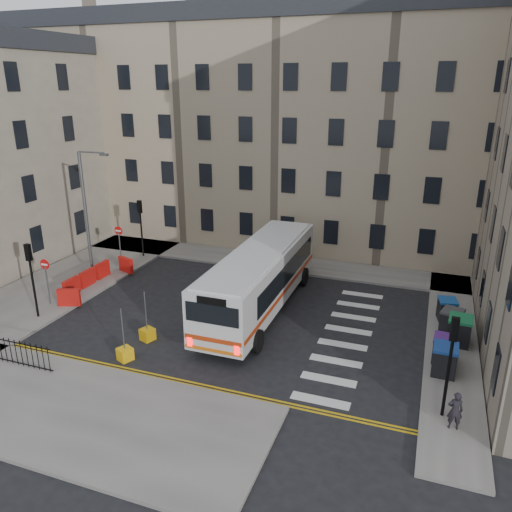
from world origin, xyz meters
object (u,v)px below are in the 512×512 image
Objects in this scene: wheelie_bin_c at (459,330)px; bus at (260,276)px; wheelie_bin_a at (444,360)px; pedestrian at (455,411)px; bollard_yellow at (148,334)px; wheelie_bin_d at (451,321)px; streetlamp at (86,213)px; bollard_chevron at (125,354)px; wheelie_bin_e at (447,309)px; wheelie_bin_b at (444,349)px.

bus is at bearing -178.43° from wheelie_bin_c.
pedestrian is at bearing -82.60° from wheelie_bin_a.
wheelie_bin_d is at bearing 21.77° from bollard_yellow.
bollard_chevron is (7.84, -8.00, -4.04)m from streetlamp.
pedestrian is (-0.29, -6.77, 0.07)m from wheelie_bin_c.
wheelie_bin_e is at bearing 90.73° from wheelie_bin_a.
pedestrian is at bearing -20.41° from streetlamp.
bus is 10.48m from wheelie_bin_c.
wheelie_bin_c is (0.66, 3.02, 0.03)m from wheelie_bin_a.
wheelie_bin_b is at bearing -95.01° from pedestrian.
bus is 10.11m from wheelie_bin_b.
wheelie_bin_b is 3.02m from wheelie_bin_d.
bollard_yellow is (-14.11, -5.64, -0.47)m from wheelie_bin_d.
wheelie_bin_b is at bearing -8.89° from streetlamp.
streetlamp is at bearing -30.21° from pedestrian.
streetlamp is at bearing -164.96° from wheelie_bin_d.
wheelie_bin_c reaches higher than wheelie_bin_d.
pedestrian is at bearing -87.57° from wheelie_bin_c.
bollard_chevron is (0.04, -1.99, 0.00)m from bollard_yellow.
pedestrian is (10.10, -7.38, -1.08)m from bus.
bus is at bearing -179.39° from wheelie_bin_e.
wheelie_bin_d is (10.05, 0.42, -1.21)m from bus.
bus is 10.58× the size of wheelie_bin_b.
bus is 10.09m from wheelie_bin_e.
wheelie_bin_b is (-0.03, 1.04, -0.05)m from wheelie_bin_a.
bus is (11.87, -0.79, -2.35)m from streetlamp.
wheelie_bin_a is 0.95× the size of wheelie_bin_c.
wheelie_bin_b is at bearing -104.52° from wheelie_bin_c.
wheelie_bin_b is 4.47m from wheelie_bin_e.
bollard_chevron is at bearing -157.00° from wheelie_bin_e.
wheelie_bin_c is at bearing 24.59° from bollard_chevron.
bus is 8.42m from bollard_chevron.
bollard_yellow is (-14.46, -4.61, -0.54)m from wheelie_bin_c.
wheelie_bin_e is 1.99× the size of bollard_yellow.
streetlamp is 11.91m from bollard_chevron.
bollard_chevron is at bearing -10.51° from pedestrian.
wheelie_bin_a is 1.05m from wheelie_bin_b.
wheelie_bin_d is (0.35, 3.00, 0.02)m from wheelie_bin_b.
bollard_chevron is (-13.72, -4.63, -0.46)m from wheelie_bin_b.
streetlamp is at bearing 174.74° from wheelie_bin_b.
bollard_chevron is at bearing -45.57° from streetlamp.
streetlamp is at bearing 134.43° from bollard_chevron.
wheelie_bin_d is 2.23× the size of bollard_chevron.
wheelie_bin_e is at bearing 107.50° from wheelie_bin_c.
wheelie_bin_a is at bearing 6.57° from bollard_yellow.
wheelie_bin_c is at bearing 17.67° from bollard_yellow.
pedestrian is (21.97, -8.18, -3.43)m from streetlamp.
bus is at bearing 52.04° from bollard_yellow.
wheelie_bin_d is 15.21m from bollard_yellow.
wheelie_bin_a is at bearing -84.47° from wheelie_bin_b.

